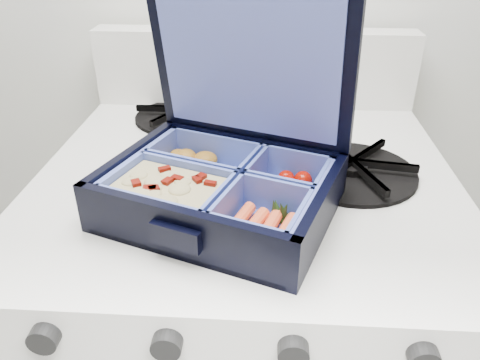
# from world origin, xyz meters

# --- Properties ---
(bento_box) EXTENTS (0.31, 0.27, 0.06)m
(bento_box) POSITION_xyz_m (0.14, 1.57, 0.90)
(bento_box) COLOR black
(bento_box) RESTS_ON stove
(burner_grate) EXTENTS (0.21, 0.21, 0.03)m
(burner_grate) POSITION_xyz_m (0.31, 1.68, 0.88)
(burner_grate) COLOR black
(burner_grate) RESTS_ON stove
(burner_grate_rear) EXTENTS (0.17, 0.17, 0.02)m
(burner_grate_rear) POSITION_xyz_m (0.04, 1.86, 0.88)
(burner_grate_rear) COLOR black
(burner_grate_rear) RESTS_ON stove
(fork) EXTENTS (0.15, 0.12, 0.01)m
(fork) POSITION_xyz_m (0.14, 1.73, 0.87)
(fork) COLOR silver
(fork) RESTS_ON stove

